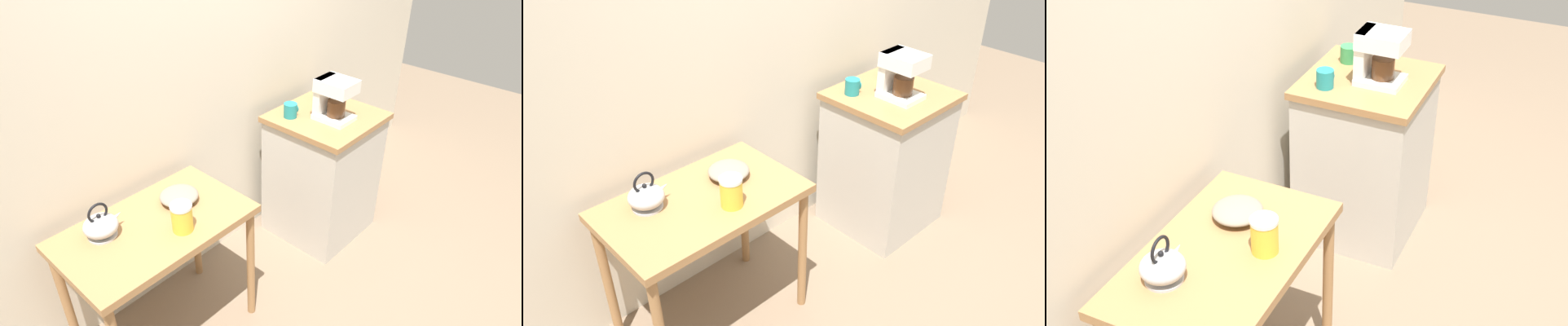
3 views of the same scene
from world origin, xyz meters
The scene contains 9 objects.
ground_plane centered at (0.00, 0.00, 0.00)m, with size 8.00×8.00×0.00m, color #7A6651.
wooden_table centered at (-0.75, 0.06, 0.67)m, with size 0.90×0.54×0.77m.
kitchen_counter centered at (0.55, 0.01, 0.44)m, with size 0.62×0.60×0.89m.
bowl_stoneware centered at (-0.56, 0.11, 0.81)m, with size 0.19×0.19×0.06m.
teakettle centered at (-0.96, 0.17, 0.83)m, with size 0.19×0.16×0.18m.
canister_enamel centered at (-0.68, -0.07, 0.85)m, with size 0.10×0.10×0.14m.
coffee_maker centered at (0.53, -0.03, 1.03)m, with size 0.18×0.22×0.26m.
mug_dark_teal centered at (0.38, 0.16, 0.93)m, with size 0.09×0.08×0.09m.
mug_tall_green centered at (0.69, 0.17, 0.93)m, with size 0.09×0.09×0.09m.
Camera 3 is at (-2.37, -1.02, 2.39)m, focal length 48.53 mm.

